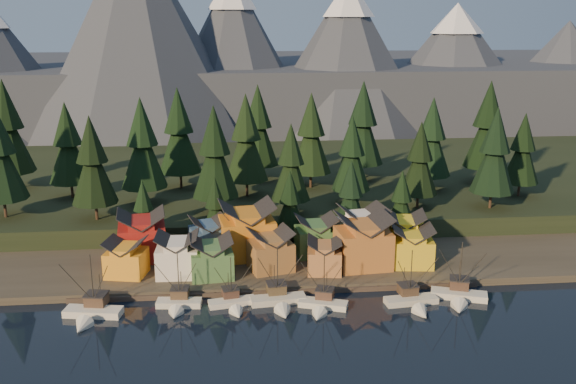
{
  "coord_description": "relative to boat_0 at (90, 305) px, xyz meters",
  "views": [
    {
      "loc": [
        -9.13,
        -99.65,
        52.62
      ],
      "look_at": [
        3.53,
        30.0,
        16.5
      ],
      "focal_mm": 40.0,
      "sensor_mm": 36.0,
      "label": 1
    }
  ],
  "objects": [
    {
      "name": "house_back_0",
      "position": [
        6.43,
        24.86,
        4.62
      ],
      "size": [
        10.9,
        10.57,
        10.67
      ],
      "rotation": [
        0.0,
        0.0,
        0.13
      ],
      "color": "maroon",
      "rests_on": "shore_strip"
    },
    {
      "name": "house_back_4",
      "position": [
        54.46,
        23.83,
        4.55
      ],
      "size": [
        10.92,
        10.6,
        10.56
      ],
      "rotation": [
        0.0,
        0.0,
        0.15
      ],
      "color": "white",
      "rests_on": "shore_strip"
    },
    {
      "name": "house_back_3",
      "position": [
        44.07,
        23.78,
        3.62
      ],
      "size": [
        9.2,
        8.33,
        8.76
      ],
      "rotation": [
        0.0,
        0.0,
        0.08
      ],
      "color": "#3F6C3A",
      "rests_on": "shore_strip"
    },
    {
      "name": "mountain_ridge",
      "position": [
        29.97,
        205.44,
        23.57
      ],
      "size": [
        560.0,
        190.0,
        90.0
      ],
      "color": "#454C59",
      "rests_on": "ground"
    },
    {
      "name": "tree_hill_11",
      "position": [
        72.17,
        41.85,
        15.42
      ],
      "size": [
        9.35,
        9.35,
        21.79
      ],
      "color": "#332319",
      "rests_on": "hillside"
    },
    {
      "name": "house_front_2",
      "position": [
        21.43,
        13.84,
        3.3
      ],
      "size": [
        9.09,
        9.15,
        8.16
      ],
      "rotation": [
        0.0,
        0.0,
        0.1
      ],
      "color": "#49753F",
      "rests_on": "shore_strip"
    },
    {
      "name": "tree_shore_1",
      "position": [
        22.17,
        31.85,
        7.91
      ],
      "size": [
        6.99,
        6.99,
        16.29
      ],
      "color": "#332319",
      "rests_on": "shore_strip"
    },
    {
      "name": "tree_hill_16",
      "position": [
        -33.83,
        69.85,
        20.09
      ],
      "size": [
        13.02,
        13.02,
        30.32
      ],
      "color": "#332319",
      "rests_on": "hillside"
    },
    {
      "name": "house_back_5",
      "position": [
        63.6,
        22.58,
        3.95
      ],
      "size": [
        9.64,
        9.72,
        9.4
      ],
      "rotation": [
        0.0,
        0.0,
        -0.17
      ],
      "color": "yellow",
      "rests_on": "shore_strip"
    },
    {
      "name": "ground",
      "position": [
        34.17,
        -8.15,
        -2.49
      ],
      "size": [
        500.0,
        500.0,
        0.0
      ],
      "primitive_type": "plane",
      "color": "black",
      "rests_on": "ground"
    },
    {
      "name": "tree_hill_9",
      "position": [
        56.17,
        46.85,
        15.97
      ],
      "size": [
        9.79,
        9.79,
        22.8
      ],
      "color": "#332319",
      "rests_on": "hillside"
    },
    {
      "name": "boat_5",
      "position": [
        59.1,
        -0.62,
        -0.31
      ],
      "size": [
        10.51,
        11.26,
        11.61
      ],
      "rotation": [
        0.0,
        0.0,
        0.11
      ],
      "color": "beige",
      "rests_on": "ground"
    },
    {
      "name": "tree_hill_12",
      "position": [
        80.17,
        57.85,
        17.52
      ],
      "size": [
        11.0,
        11.0,
        25.62
      ],
      "color": "#332319",
      "rests_on": "hillside"
    },
    {
      "name": "tree_hill_1",
      "position": [
        -15.83,
        59.85,
        17.36
      ],
      "size": [
        10.87,
        10.87,
        25.33
      ],
      "color": "#332319",
      "rests_on": "hillside"
    },
    {
      "name": "boat_6",
      "position": [
        68.39,
        0.74,
        -0.14
      ],
      "size": [
        11.3,
        11.82,
        12.45
      ],
      "rotation": [
        0.0,
        0.0,
        -0.33
      ],
      "color": "beige",
      "rests_on": "ground"
    },
    {
      "name": "boat_0",
      "position": [
        0.0,
        0.0,
        0.0
      ],
      "size": [
        11.05,
        11.69,
        12.85
      ],
      "rotation": [
        0.0,
        0.0,
        -0.18
      ],
      "color": "silver",
      "rests_on": "ground"
    },
    {
      "name": "tree_hill_3",
      "position": [
        4.17,
        51.85,
        18.44
      ],
      "size": [
        11.72,
        11.72,
        27.3
      ],
      "color": "#332319",
      "rests_on": "hillside"
    },
    {
      "name": "dock",
      "position": [
        34.17,
        8.35,
        -1.99
      ],
      "size": [
        80.0,
        4.0,
        1.0
      ],
      "primitive_type": "cube",
      "color": "#4B3E35",
      "rests_on": "ground"
    },
    {
      "name": "house_front_0",
      "position": [
        4.23,
        15.98,
        3.0
      ],
      "size": [
        8.9,
        8.58,
        7.6
      ],
      "rotation": [
        0.0,
        0.0,
        -0.21
      ],
      "color": "orange",
      "rests_on": "shore_strip"
    },
    {
      "name": "tree_shore_4",
      "position": [
        65.17,
        31.85,
        8.17
      ],
      "size": [
        7.2,
        7.2,
        16.77
      ],
      "color": "#332319",
      "rests_on": "shore_strip"
    },
    {
      "name": "tree_hill_17",
      "position": [
        102.17,
        49.85,
        15.67
      ],
      "size": [
        9.55,
        9.55,
        22.25
      ],
      "color": "#332319",
      "rests_on": "hillside"
    },
    {
      "name": "tree_hill_7",
      "position": [
        40.17,
        39.85,
        15.65
      ],
      "size": [
        9.53,
        9.53,
        22.2
      ],
      "color": "#332319",
      "rests_on": "hillside"
    },
    {
      "name": "house_back_2",
      "position": [
        29.03,
        24.35,
        5.35
      ],
      "size": [
        12.61,
        11.8,
        12.07
      ],
      "rotation": [
        0.0,
        0.0,
        0.13
      ],
      "color": "orange",
      "rests_on": "shore_strip"
    },
    {
      "name": "tree_shore_3",
      "position": [
        53.17,
        31.85,
        9.61
      ],
      "size": [
        8.33,
        8.33,
        19.4
      ],
      "color": "#332319",
      "rests_on": "shore_strip"
    },
    {
      "name": "tree_hill_4",
      "position": [
        12.17,
        66.85,
        18.82
      ],
      "size": [
        12.02,
        12.02,
        28.0
      ],
      "color": "#332319",
      "rests_on": "hillside"
    },
    {
      "name": "boat_1",
      "position": [
        15.34,
        2.68,
        -0.2
      ],
      "size": [
        8.77,
        9.4,
        11.28
      ],
      "rotation": [
        0.0,
        0.0,
        -0.09
      ],
      "color": "beige",
      "rests_on": "ground"
    },
    {
      "name": "house_front_5",
      "position": [
        52.91,
        16.03,
        4.92
      ],
      "size": [
        11.58,
        10.7,
        11.26
      ],
      "rotation": [
        0.0,
        0.0,
        0.09
      ],
      "color": "#B66B2E",
      "rests_on": "shore_strip"
    },
    {
      "name": "house_front_6",
      "position": [
        63.24,
        15.85,
        3.51
      ],
      "size": [
        9.46,
        9.05,
        8.56
      ],
      "rotation": [
        0.0,
        0.0,
        -0.12
      ],
      "color": "gold",
      "rests_on": "shore_strip"
    },
    {
      "name": "tree_shore_2",
      "position": [
        39.17,
        31.85,
        8.47
      ],
      "size": [
        7.43,
        7.43,
        17.31
      ],
      "color": "#332319",
      "rests_on": "shore_strip"
    },
    {
      "name": "house_front_1",
      "position": [
        14.64,
        15.26,
        3.58
      ],
      "size": [
        8.66,
        8.34,
        8.69
      ],
      "rotation": [
        0.0,
        0.0,
        -0.03
      ],
      "color": "white",
      "rests_on": "shore_strip"
    },
    {
      "name": "boat_3",
      "position": [
        34.14,
        2.01,
        -0.2
      ],
      "size": [
        10.98,
        11.77,
        12.21
      ],
      "rotation": [
        0.0,
        0.0,
        0.1
      ],
      "color": "beige",
      "rests_on": "ground"
    },
    {
      "name": "tree_hill_13",
      "position": [
        90.17,
        39.85,
        17.38
      ],
      "size": [
        10.89,
        10.89,
        25.38
      ],
      "color": "#332319",
      "rests_on": "hillside"
    },
    {
      "name": "boat_2",
      "position": [
        25.52,
        2.1,
        -0.54
      ],
      "size": [
        9.39,
        9.93,
        10.34
      ],
      "rotation": [
        0.0,
        0.0,
        0.19
      ],
      "color": "silver",
      "rests_on": "ground"
    },
    {
      "name": "tree_hill_5",
      "position": [
        22.17,
        41.85,
        17.99
      ],
      "size": [
        11.37,
        11.37,
        26.48
      ],
      "color": "#332319",
      "rests_on": "hillside"
    },
    {
      "name": "boat_4",
      "position": [
        41.88,
        -0.39,
        -0.33
      ],
      "size": [
        9.76,
        10.27,
        11.19
      ],
      "rotation": [
        0.0,
        0.0,
        -0.33
      ],
      "color": "beige",
      "rests_on": "ground"
    },
    {
      "name": "tree_hill_6",
      "position": [
        30.17,
        56.85,
        18.44
      ],
      "size": [
        11.72,
        11.72,
        27.31
      ],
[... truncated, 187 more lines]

